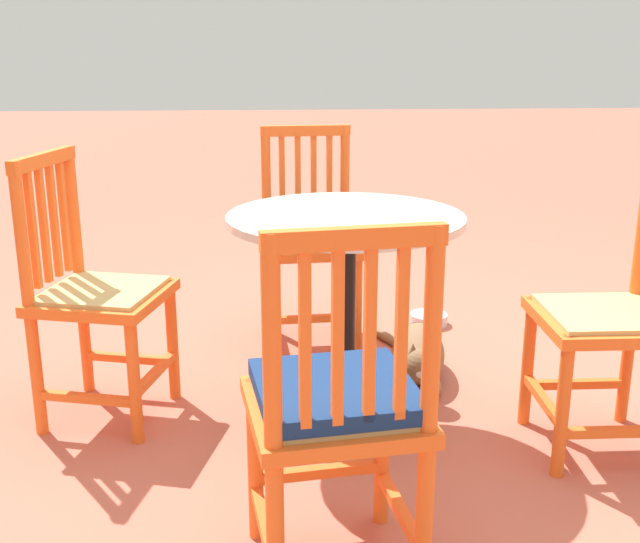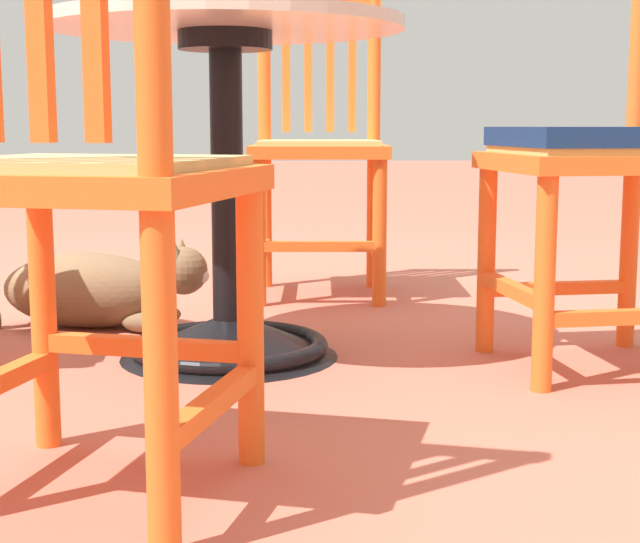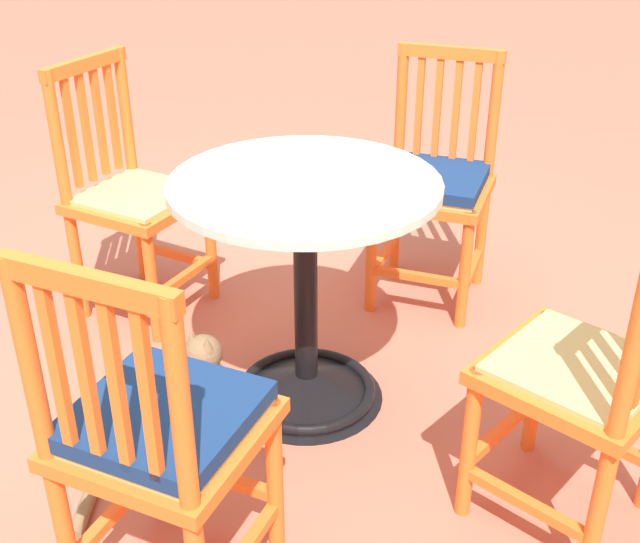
# 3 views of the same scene
# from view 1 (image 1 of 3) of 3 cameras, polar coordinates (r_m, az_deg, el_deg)

# --- Properties ---
(ground_plane) EXTENTS (24.00, 24.00, 0.00)m
(ground_plane) POSITION_cam_1_polar(r_m,az_deg,el_deg) (2.81, 6.64, -10.56)
(ground_plane) COLOR #BC604C
(cafe_table) EXTENTS (0.76, 0.76, 0.73)m
(cafe_table) POSITION_cam_1_polar(r_m,az_deg,el_deg) (2.65, 1.76, -5.34)
(cafe_table) COLOR black
(cafe_table) RESTS_ON ground_plane
(orange_chair_near_fence) EXTENTS (0.43, 0.43, 0.91)m
(orange_chair_near_fence) POSITION_cam_1_polar(r_m,az_deg,el_deg) (3.33, -0.72, 2.20)
(orange_chair_near_fence) COLOR orange
(orange_chair_near_fence) RESTS_ON ground_plane
(orange_chair_tucked_in) EXTENTS (0.49, 0.49, 0.91)m
(orange_chair_tucked_in) POSITION_cam_1_polar(r_m,az_deg,el_deg) (2.77, -15.86, -1.71)
(orange_chair_tucked_in) COLOR orange
(orange_chair_tucked_in) RESTS_ON ground_plane
(orange_chair_by_planter) EXTENTS (0.45, 0.45, 0.91)m
(orange_chair_by_planter) POSITION_cam_1_polar(r_m,az_deg,el_deg) (1.86, 1.20, -9.80)
(orange_chair_by_planter) COLOR orange
(orange_chair_by_planter) RESTS_ON ground_plane
(orange_chair_at_corner) EXTENTS (0.40, 0.40, 0.91)m
(orange_chair_at_corner) POSITION_cam_1_polar(r_m,az_deg,el_deg) (2.61, 20.29, -3.26)
(orange_chair_at_corner) COLOR orange
(orange_chair_at_corner) RESTS_ON ground_plane
(tabby_cat) EXTENTS (0.74, 0.26, 0.23)m
(tabby_cat) POSITION_cam_1_polar(r_m,az_deg,el_deg) (3.08, 7.07, -6.04)
(tabby_cat) COLOR brown
(tabby_cat) RESTS_ON ground_plane
(pet_water_bowl) EXTENTS (0.17, 0.17, 0.05)m
(pet_water_bowl) POSITION_cam_1_polar(r_m,az_deg,el_deg) (3.69, 7.81, -3.40)
(pet_water_bowl) COLOR silver
(pet_water_bowl) RESTS_ON ground_plane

